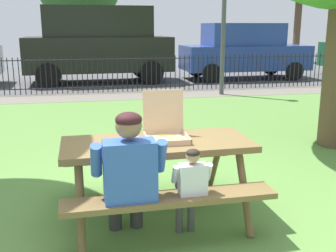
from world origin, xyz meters
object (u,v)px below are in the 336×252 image
(picnic_table_foreground, at_px, (157,158))
(parked_car_center, at_px, (98,43))
(child_at_table, at_px, (190,185))
(pizza_box_open, at_px, (166,130))
(pizza_slice_on_table, at_px, (128,140))
(parked_car_right, at_px, (244,50))
(adult_at_table, at_px, (129,173))

(picnic_table_foreground, distance_m, parked_car_center, 10.11)
(child_at_table, distance_m, parked_car_center, 10.65)
(pizza_box_open, relative_size, pizza_slice_on_table, 1.73)
(parked_car_center, height_order, parked_car_right, parked_car_center)
(picnic_table_foreground, relative_size, adult_at_table, 1.54)
(picnic_table_foreground, xyz_separation_m, parked_car_right, (4.86, 10.08, 0.41))
(pizza_slice_on_table, bearing_deg, pizza_box_open, -0.74)
(pizza_box_open, bearing_deg, parked_car_right, 64.60)
(pizza_slice_on_table, relative_size, child_at_table, 0.31)
(adult_at_table, relative_size, parked_car_right, 0.27)
(adult_at_table, height_order, parked_car_right, parked_car_right)
(child_at_table, relative_size, parked_car_center, 0.18)
(adult_at_table, relative_size, child_at_table, 1.39)
(adult_at_table, bearing_deg, child_at_table, -1.92)
(parked_car_center, relative_size, parked_car_right, 1.08)
(picnic_table_foreground, bearing_deg, adult_at_table, -122.46)
(picnic_table_foreground, height_order, parked_car_right, parked_car_right)
(parked_car_center, bearing_deg, picnic_table_foreground, -88.74)
(pizza_slice_on_table, bearing_deg, picnic_table_foreground, -13.58)
(child_at_table, height_order, parked_car_right, parked_car_right)
(parked_car_right, bearing_deg, pizza_box_open, -115.40)
(parked_car_center, bearing_deg, child_at_table, -87.73)
(pizza_box_open, xyz_separation_m, adult_at_table, (-0.42, -0.57, -0.20))
(parked_car_right, bearing_deg, parked_car_center, 179.99)
(pizza_slice_on_table, height_order, parked_car_center, parked_car_center)
(pizza_slice_on_table, xyz_separation_m, child_at_table, (0.47, -0.59, -0.26))
(pizza_box_open, height_order, pizza_slice_on_table, pizza_box_open)
(picnic_table_foreground, bearing_deg, child_at_table, -69.20)
(adult_at_table, distance_m, parked_car_right, 11.79)
(picnic_table_foreground, distance_m, adult_at_table, 0.60)
(pizza_slice_on_table, height_order, adult_at_table, adult_at_table)
(adult_at_table, distance_m, child_at_table, 0.54)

